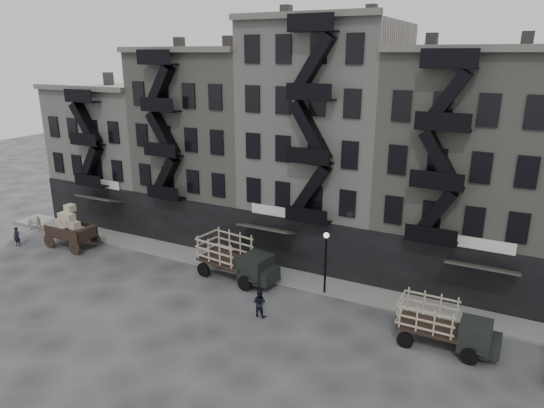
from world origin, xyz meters
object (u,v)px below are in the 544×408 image
at_px(pedestrian_mid, 259,303).
at_px(stake_truck_east, 445,323).
at_px(pedestrian_west, 17,237).
at_px(horse, 34,223).
at_px(stake_truck_west, 236,256).
at_px(wagon, 69,224).

bearing_deg(pedestrian_mid, stake_truck_east, -170.82).
distance_m(stake_truck_east, pedestrian_west, 32.86).
relative_size(horse, stake_truck_west, 0.30).
bearing_deg(horse, stake_truck_west, -92.87).
bearing_deg(wagon, stake_truck_east, -0.42).
xyz_separation_m(stake_truck_west, pedestrian_west, (-18.78, -3.08, -0.87)).
bearing_deg(pedestrian_west, horse, 106.94).
bearing_deg(wagon, stake_truck_west, 5.86).
bearing_deg(pedestrian_west, wagon, 9.87).
distance_m(stake_truck_west, pedestrian_west, 19.05).
bearing_deg(pedestrian_west, pedestrian_mid, -17.23).
bearing_deg(horse, stake_truck_east, -96.36).
bearing_deg(pedestrian_west, stake_truck_east, -13.83).
height_order(horse, pedestrian_west, pedestrian_west).
relative_size(stake_truck_west, pedestrian_mid, 3.50).
xyz_separation_m(stake_truck_east, pedestrian_mid, (-10.19, -1.67, -0.59)).
height_order(wagon, stake_truck_west, wagon).
height_order(stake_truck_east, pedestrian_mid, stake_truck_east).
bearing_deg(stake_truck_east, wagon, 178.44).
bearing_deg(horse, wagon, -103.49).
bearing_deg(pedestrian_mid, stake_truck_west, -43.93).
bearing_deg(stake_truck_west, pedestrian_west, -162.73).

